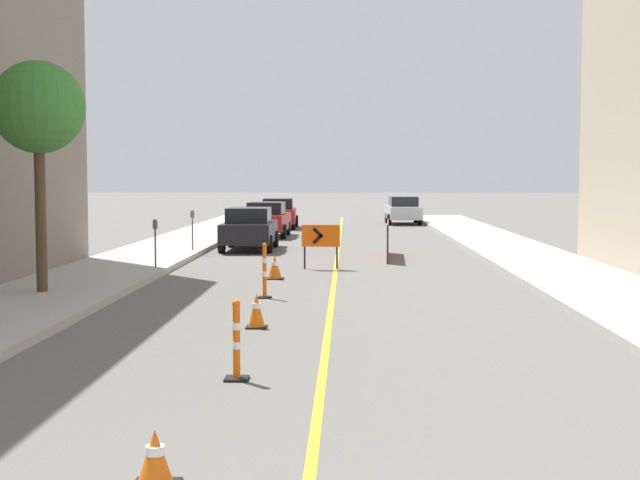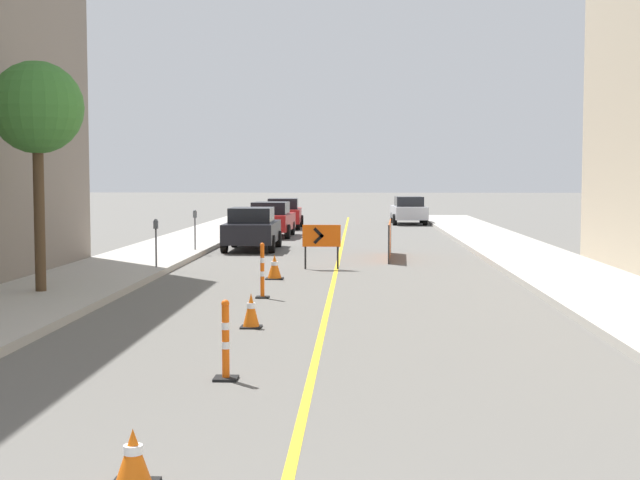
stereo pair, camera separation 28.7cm
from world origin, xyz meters
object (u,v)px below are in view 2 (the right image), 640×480
Objects in this scene: parked_car_opposite_side at (409,210)px; traffic_cone_nearest at (133,458)px; delineator_post_front at (226,346)px; parking_meter_far_curb at (195,222)px; street_tree_left_near at (37,110)px; delineator_post_rear at (262,274)px; parked_car_curb_mid at (271,219)px; parked_car_curb_far at (284,213)px; arrow_barricade_primary at (321,238)px; traffic_cone_second at (251,311)px; parked_car_curb_near at (252,229)px; traffic_cone_third at (275,267)px; parking_meter_near_curb at (156,233)px.

traffic_cone_nearest is at bearing -98.86° from parked_car_opposite_side.
parking_meter_far_curb reaches higher than delineator_post_front.
parking_meter_far_curb is 0.27× the size of street_tree_left_near.
delineator_post_rear is at bearing -101.62° from parked_car_opposite_side.
parked_car_curb_mid is at bearing 94.35° from delineator_post_front.
delineator_post_rear is at bearing -88.50° from parked_car_curb_far.
delineator_post_rear is at bearing -99.81° from arrow_barricade_primary.
delineator_post_rear is 31.97m from parked_car_opposite_side.
street_tree_left_near reaches higher than delineator_post_front.
delineator_post_front is at bearing -87.86° from traffic_cone_second.
parked_car_curb_far is at bearing -149.45° from parked_car_opposite_side.
delineator_post_front is at bearing -84.56° from parked_car_curb_near.
delineator_post_rear is 20.43m from parked_car_curb_mid.
parked_car_curb_mid and parked_car_opposite_side have the same top height.
delineator_post_front is 14.42m from arrow_barricade_primary.
delineator_post_rear is 27.16m from parked_car_curb_far.
delineator_post_front is 0.77× the size of parking_meter_far_curb.
delineator_post_front is 21.30m from parked_car_curb_near.
traffic_cone_nearest is at bearing -92.74° from delineator_post_front.
parked_car_curb_mid is (-2.16, 28.44, 0.34)m from delineator_post_front.
traffic_cone_third is at bearing 92.17° from delineator_post_front.
parked_car_opposite_side reaches higher than parking_meter_near_curb.
traffic_cone_third is 16.72m from parked_car_curb_mid.
traffic_cone_third reaches higher than traffic_cone_nearest.
parked_car_opposite_side is at bearing 72.48° from street_tree_left_near.
traffic_cone_third is at bearing 39.17° from street_tree_left_near.
traffic_cone_second is 3.97m from delineator_post_rear.
traffic_cone_third is 0.48× the size of parking_meter_near_curb.
street_tree_left_near reaches higher than parked_car_curb_near.
street_tree_left_near is at bearing -132.76° from arrow_barricade_primary.
parked_car_curb_near is at bearing 96.71° from traffic_cone_second.
parked_car_curb_far is at bearing 97.70° from arrow_barricade_primary.
delineator_post_rear is at bearing 92.64° from delineator_post_front.
parked_car_curb_far is (-1.71, 23.38, 0.48)m from traffic_cone_third.
parked_car_curb_near is (-1.71, 9.37, 0.48)m from traffic_cone_third.
delineator_post_rear is at bearing 3.05° from street_tree_left_near.
parked_car_opposite_side is at bearing 71.91° from parking_meter_near_curb.
parked_car_curb_mid reaches higher than traffic_cone_nearest.
parking_meter_near_curb is (-3.94, 13.17, 0.67)m from delineator_post_front.
parked_car_curb_near is (-2.16, 21.19, 0.34)m from delineator_post_front.
parked_car_curb_far is at bearing 89.59° from parked_car_curb_near.
traffic_cone_third is at bearing -64.74° from parking_meter_far_curb.
parked_car_curb_near is 14.01m from parked_car_curb_far.
parking_meter_near_curb is (-3.57, 5.08, 0.59)m from delineator_post_rear.
parking_meter_near_curb is at bearing 158.77° from traffic_cone_third.
arrow_barricade_primary is (1.15, 2.58, 0.61)m from traffic_cone_third.
parked_car_curb_mid is (-1.72, 16.62, 0.48)m from traffic_cone_third.
delineator_post_front is 8.10m from delineator_post_rear.
traffic_cone_nearest is 8.30m from traffic_cone_second.
parked_car_opposite_side is at bearing 83.23° from delineator_post_front.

